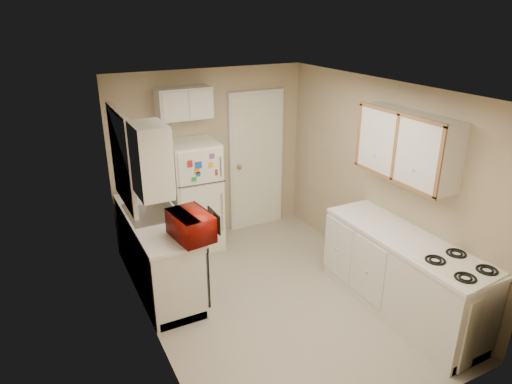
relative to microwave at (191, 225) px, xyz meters
name	(u,v)px	position (x,y,z in m)	size (l,w,h in m)	color
floor	(276,298)	(0.89, -0.21, -1.05)	(3.80, 3.80, 0.00)	beige
ceiling	(280,89)	(0.89, -0.21, 1.35)	(3.80, 3.80, 0.00)	white
wall_left	(147,230)	(-0.51, -0.21, 0.15)	(3.80, 3.80, 0.00)	tan
wall_right	(380,182)	(2.29, -0.21, 0.15)	(3.80, 3.80, 0.00)	tan
wall_back	(211,156)	(0.89, 1.69, 0.15)	(2.80, 2.80, 0.00)	tan
wall_front	(408,297)	(0.89, -2.11, 0.15)	(2.80, 2.80, 0.00)	tan
left_counter	(158,251)	(-0.21, 0.69, -0.60)	(0.60, 1.80, 0.90)	silver
dishwasher	(199,266)	(0.08, 0.09, -0.56)	(0.03, 0.58, 0.72)	black
sink	(152,215)	(-0.21, 0.84, -0.19)	(0.54, 0.74, 0.16)	gray
microwave	(191,225)	(0.00, 0.00, 0.00)	(0.29, 0.52, 0.34)	#921007
soap_bottle	(140,196)	(-0.26, 1.14, -0.05)	(0.09, 0.09, 0.21)	white
window_blinds	(122,158)	(-0.47, 0.84, 0.55)	(0.10, 0.98, 1.08)	silver
upper_cabinet_left	(151,160)	(-0.36, 0.01, 0.75)	(0.30, 0.45, 0.70)	silver
refrigerator	(195,197)	(0.52, 1.37, -0.29)	(0.63, 0.61, 1.52)	white
cabinet_over_fridge	(184,103)	(0.49, 1.54, 0.95)	(0.70, 0.30, 0.40)	silver
interior_door	(256,162)	(1.59, 1.65, -0.03)	(0.86, 0.06, 2.08)	white
right_counter	(401,275)	(1.99, -1.01, -0.60)	(0.60, 2.00, 0.90)	silver
stove	(452,312)	(2.02, -1.67, -0.65)	(0.53, 0.65, 0.79)	white
upper_cabinet_right	(407,146)	(2.14, -0.71, 0.75)	(0.30, 1.20, 0.70)	silver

